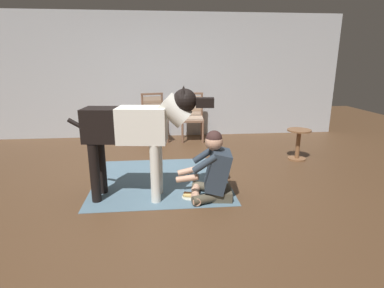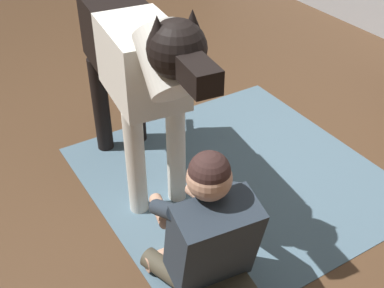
{
  "view_description": "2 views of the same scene",
  "coord_description": "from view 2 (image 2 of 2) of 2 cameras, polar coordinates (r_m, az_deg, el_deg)",
  "views": [
    {
      "loc": [
        0.09,
        -3.71,
        1.63
      ],
      "look_at": [
        0.45,
        -0.13,
        0.64
      ],
      "focal_mm": 28.46,
      "sensor_mm": 36.0,
      "label": 1
    },
    {
      "loc": [
        2.09,
        -1.27,
        2.12
      ],
      "look_at": [
        0.22,
        -0.13,
        0.54
      ],
      "focal_mm": 46.37,
      "sensor_mm": 36.0,
      "label": 2
    }
  ],
  "objects": [
    {
      "name": "ground_plane",
      "position": [
        3.24,
        -0.18,
        -5.14
      ],
      "size": [
        13.88,
        13.88,
        0.0
      ],
      "primitive_type": "plane",
      "color": "#523823"
    },
    {
      "name": "person_sitting_on_floor",
      "position": [
        2.45,
        1.82,
        -10.52
      ],
      "size": [
        0.7,
        0.57,
        0.85
      ],
      "color": "#4F4A3A",
      "rests_on": "ground"
    },
    {
      "name": "large_dog",
      "position": [
        2.82,
        -6.21,
        9.22
      ],
      "size": [
        1.69,
        0.46,
        1.35
      ],
      "color": "white",
      "rests_on": "ground"
    },
    {
      "name": "area_rug",
      "position": [
        3.34,
        5.0,
        -3.76
      ],
      "size": [
        1.84,
        1.8,
        0.01
      ],
      "primitive_type": "cube",
      "color": "slate",
      "rests_on": "ground"
    },
    {
      "name": "hot_dog_on_plate",
      "position": [
        2.86,
        -0.82,
        -11.32
      ],
      "size": [
        0.21,
        0.21,
        0.06
      ],
      "color": "silver",
      "rests_on": "ground"
    }
  ]
}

